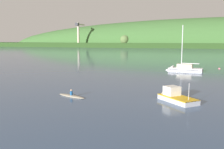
{
  "coord_description": "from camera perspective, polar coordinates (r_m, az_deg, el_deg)",
  "views": [
    {
      "loc": [
        9.95,
        -6.87,
        6.85
      ],
      "look_at": [
        -1.49,
        31.31,
        1.29
      ],
      "focal_mm": 39.88,
      "sensor_mm": 36.0,
      "label": 1
    }
  ],
  "objects": [
    {
      "name": "dockside_crane",
      "position": [
        235.67,
        -7.69,
        8.92
      ],
      "size": [
        5.06,
        14.84,
        22.83
      ],
      "rotation": [
        0.0,
        0.0,
        1.46
      ],
      "color": "#4C4C51",
      "rests_on": "ground"
    },
    {
      "name": "fishing_boat_moored",
      "position": [
        29.14,
        14.1,
        -5.28
      ],
      "size": [
        4.87,
        5.0,
        3.19
      ],
      "rotation": [
        0.0,
        0.0,
        2.33
      ],
      "color": "#ADB2BC",
      "rests_on": "ground"
    },
    {
      "name": "canoe_with_paddler",
      "position": [
        30.68,
        -9.3,
        -4.88
      ],
      "size": [
        4.24,
        2.24,
        1.02
      ],
      "rotation": [
        0.0,
        0.0,
        2.79
      ],
      "color": "gray",
      "rests_on": "ground"
    },
    {
      "name": "sailboat_near_mooring",
      "position": [
        57.2,
        15.59,
        0.97
      ],
      "size": [
        8.29,
        3.73,
        11.29
      ],
      "rotation": [
        0.0,
        0.0,
        2.99
      ],
      "color": "white",
      "rests_on": "ground"
    },
    {
      "name": "mooring_buoy_off_fishing_boat",
      "position": [
        64.49,
        23.4,
        1.19
      ],
      "size": [
        0.48,
        0.48,
        0.56
      ],
      "color": "#E06675",
      "rests_on": "ground"
    }
  ]
}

